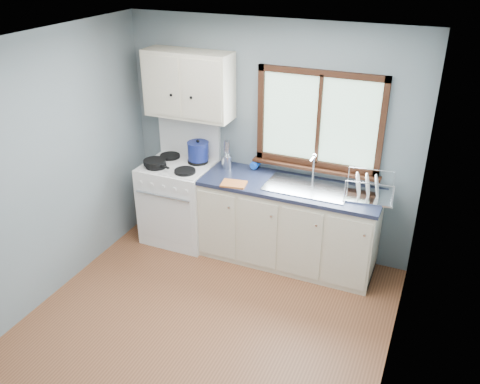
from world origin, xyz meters
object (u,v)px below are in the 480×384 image
at_px(base_cabinets, 288,228).
at_px(thermos, 227,153).
at_px(sink, 307,193).
at_px(stockpot, 198,151).
at_px(utensil_crock, 227,161).
at_px(dish_rack, 368,191).
at_px(gas_range, 180,199).
at_px(skillet, 155,162).

bearing_deg(base_cabinets, thermos, 166.98).
xyz_separation_m(sink, stockpot, (-1.30, 0.13, 0.21)).
bearing_deg(sink, utensil_crock, 171.85).
bearing_deg(base_cabinets, sink, -0.13).
relative_size(sink, stockpot, 2.83).
distance_m(utensil_crock, dish_rack, 1.55).
distance_m(gas_range, thermos, 0.80).
relative_size(base_cabinets, sink, 2.20).
xyz_separation_m(skillet, dish_rack, (2.28, 0.21, -0.00)).
relative_size(sink, thermos, 2.85).
xyz_separation_m(gas_range, utensil_crock, (0.53, 0.15, 0.50)).
xyz_separation_m(sink, utensil_crock, (-0.95, 0.14, 0.14)).
distance_m(sink, stockpot, 1.33).
distance_m(gas_range, dish_rack, 2.14).
bearing_deg(base_cabinets, skillet, -173.47).
bearing_deg(dish_rack, skillet, 178.77).
height_order(sink, thermos, sink).
bearing_deg(thermos, utensil_crock, -68.03).
height_order(thermos, dish_rack, thermos).
xyz_separation_m(gas_range, skillet, (-0.20, -0.15, 0.49)).
bearing_deg(skillet, dish_rack, 26.16).
height_order(gas_range, utensil_crock, gas_range).
distance_m(base_cabinets, skillet, 1.62).
relative_size(base_cabinets, thermos, 6.27).
bearing_deg(skillet, base_cabinets, 27.35).
distance_m(base_cabinets, sink, 0.48).
relative_size(skillet, stockpot, 1.32).
height_order(skillet, utensil_crock, utensil_crock).
bearing_deg(stockpot, dish_rack, -2.79).
bearing_deg(thermos, sink, -10.70).
distance_m(gas_range, sink, 1.53).
bearing_deg(stockpot, utensil_crock, 0.47).
distance_m(sink, skillet, 1.69).
bearing_deg(dish_rack, base_cabinets, 176.45).
xyz_separation_m(utensil_crock, thermos, (-0.02, 0.05, 0.07)).
height_order(gas_range, dish_rack, gas_range).
xyz_separation_m(skillet, stockpot, (0.38, 0.31, 0.08)).
relative_size(thermos, dish_rack, 0.59).
height_order(gas_range, stockpot, gas_range).
height_order(sink, stockpot, sink).
height_order(stockpot, thermos, thermos).
xyz_separation_m(sink, dish_rack, (0.60, 0.04, 0.12)).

